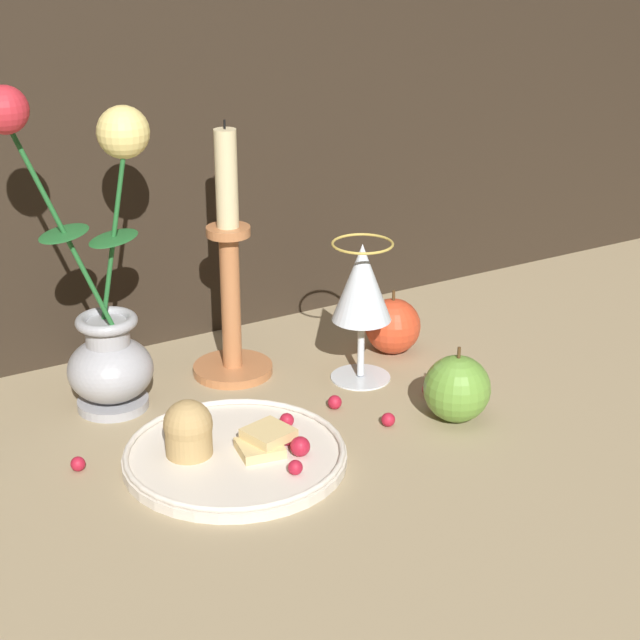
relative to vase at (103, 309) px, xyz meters
name	(u,v)px	position (x,y,z in m)	size (l,w,h in m)	color
ground_plane	(259,422)	(0.12, -0.11, -0.12)	(2.40, 2.40, 0.00)	#9E8966
vase	(103,309)	(0.00, 0.00, 0.00)	(0.17, 0.10, 0.36)	#A3A3A8
plate_with_pastries	(229,450)	(0.06, -0.17, -0.10)	(0.22, 0.22, 0.07)	silver
wine_glass	(362,288)	(0.27, -0.07, -0.01)	(0.07, 0.07, 0.16)	silver
candlestick	(230,288)	(0.15, 0.01, -0.01)	(0.09, 0.09, 0.30)	#B77042
apple_beside_vase	(393,326)	(0.35, -0.03, -0.08)	(0.07, 0.07, 0.08)	#D14223
apple_near_glass	(457,389)	(0.31, -0.21, -0.08)	(0.07, 0.07, 0.08)	#669938
berry_near_plate	(335,402)	(0.21, -0.12, -0.11)	(0.02, 0.02, 0.02)	#AD192D
berry_front_center	(459,376)	(0.36, -0.14, -0.11)	(0.02, 0.02, 0.02)	#AD192D
berry_by_glass_stem	(77,462)	(-0.07, -0.11, -0.11)	(0.01, 0.01, 0.01)	#AD192D
berry_under_candlestick	(388,420)	(0.24, -0.19, -0.11)	(0.01, 0.01, 0.01)	#AD192D
berry_far_right	(430,389)	(0.31, -0.15, -0.11)	(0.02, 0.02, 0.02)	#AD192D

